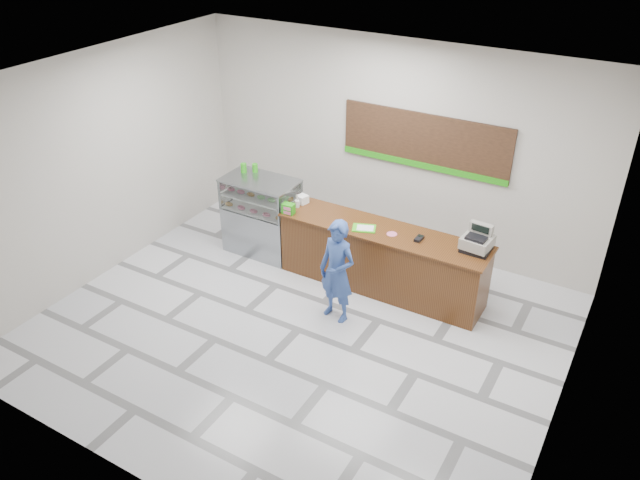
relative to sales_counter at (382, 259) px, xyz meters
The scene contains 16 objects.
floor 1.72m from the sales_counter, 109.54° to the right, with size 7.00×7.00×0.00m, color silver.
back_wall 1.98m from the sales_counter, 110.77° to the left, with size 7.00×7.00×0.00m, color beige.
ceiling 3.41m from the sales_counter, 109.54° to the right, with size 7.00×7.00×0.00m, color silver.
sales_counter is the anchor object (origin of this frame).
display_case 2.23m from the sales_counter, behind, with size 1.22×0.72×1.33m.
menu_board 2.00m from the sales_counter, 90.00° to the left, with size 2.80×0.06×0.90m.
cash_register 1.53m from the sales_counter, ahead, with size 0.43×0.44×0.37m.
card_terminal 0.78m from the sales_counter, ahead, with size 0.09×0.18×0.04m, color black.
serving_tray 0.60m from the sales_counter, 156.93° to the right, with size 0.41×0.36×0.02m.
napkin_box 1.61m from the sales_counter, behind, with size 0.15×0.15×0.13m, color white.
straw_cup 1.61m from the sales_counter, behind, with size 0.08×0.08×0.11m, color silver.
promo_box 1.64m from the sales_counter, 169.80° to the right, with size 0.19×0.13×0.17m, color #259914.
donut_decal 0.54m from the sales_counter, 17.42° to the right, with size 0.16×0.16×0.00m, color #DC658A.
green_cup_left 2.76m from the sales_counter, behind, with size 0.10×0.10×0.15m, color #259914.
green_cup_right 2.62m from the sales_counter, behind, with size 0.09×0.09×0.14m, color #259914.
customer 1.05m from the sales_counter, 103.04° to the right, with size 0.57×0.37×1.56m, color #32509A.
Camera 1 is at (3.79, -5.88, 5.59)m, focal length 35.00 mm.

